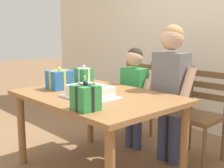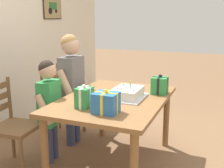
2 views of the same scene
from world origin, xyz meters
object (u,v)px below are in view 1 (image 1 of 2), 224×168
(gift_box_corner_small, at_px, (86,98))
(chair_right, at_px, (200,115))
(birthday_cake, at_px, (90,92))
(child_younger, at_px, (134,88))
(gift_box_red_large, at_px, (84,77))
(gift_box_beside_cake, at_px, (59,80))
(chair_left, at_px, (132,99))
(child_older, at_px, (171,81))
(dining_table, at_px, (97,104))

(gift_box_corner_small, bearing_deg, chair_right, 84.91)
(birthday_cake, relative_size, child_younger, 0.40)
(gift_box_red_large, relative_size, gift_box_corner_small, 1.02)
(gift_box_beside_cake, relative_size, child_younger, 0.19)
(birthday_cake, bearing_deg, gift_box_corner_small, -42.52)
(gift_box_red_large, bearing_deg, chair_left, 96.70)
(birthday_cake, xyz_separation_m, child_older, (0.24, 0.78, 0.04))
(child_older, bearing_deg, birthday_cake, -107.03)
(gift_box_red_large, relative_size, child_younger, 0.20)
(gift_box_red_large, height_order, child_older, child_older)
(child_younger, bearing_deg, gift_box_red_large, -110.95)
(chair_right, bearing_deg, chair_left, -179.99)
(birthday_cake, relative_size, chair_right, 0.48)
(dining_table, height_order, chair_right, chair_right)
(gift_box_beside_cake, distance_m, chair_left, 1.08)
(chair_left, relative_size, chair_right, 1.00)
(gift_box_beside_cake, distance_m, chair_right, 1.41)
(birthday_cake, distance_m, chair_right, 1.17)
(gift_box_red_large, xyz_separation_m, child_younger, (0.20, 0.52, -0.15))
(birthday_cake, xyz_separation_m, gift_box_beside_cake, (-0.50, 0.02, 0.04))
(gift_box_beside_cake, xyz_separation_m, chair_right, (0.91, 1.03, -0.35))
(child_younger, bearing_deg, dining_table, -74.77)
(chair_right, bearing_deg, birthday_cake, -111.23)
(gift_box_red_large, distance_m, chair_left, 0.86)
(birthday_cake, bearing_deg, dining_table, 115.12)
(gift_box_red_large, bearing_deg, child_younger, 69.05)
(chair_right, height_order, child_older, child_older)
(birthday_cake, height_order, child_younger, child_younger)
(birthday_cake, relative_size, gift_box_red_large, 2.01)
(chair_left, bearing_deg, gift_box_beside_cake, -88.61)
(gift_box_beside_cake, distance_m, gift_box_corner_small, 0.84)
(child_younger, bearing_deg, birthday_cake, -73.15)
(child_older, bearing_deg, dining_table, -114.19)
(chair_left, bearing_deg, gift_box_corner_small, -58.17)
(gift_box_corner_small, bearing_deg, gift_box_red_large, 143.68)
(chair_left, relative_size, child_younger, 0.83)
(gift_box_red_large, distance_m, gift_box_beside_cake, 0.25)
(birthday_cake, bearing_deg, child_younger, 106.85)
(dining_table, bearing_deg, birthday_cake, -64.88)
(birthday_cake, xyz_separation_m, gift_box_corner_small, (0.29, -0.27, 0.04))
(chair_left, bearing_deg, child_younger, -42.71)
(chair_right, xyz_separation_m, child_younger, (-0.64, -0.27, 0.21))
(birthday_cake, xyz_separation_m, chair_left, (-0.53, 1.05, -0.31))
(chair_right, bearing_deg, child_younger, -157.48)
(dining_table, height_order, gift_box_beside_cake, gift_box_beside_cake)
(gift_box_beside_cake, xyz_separation_m, child_younger, (0.26, 0.76, -0.15))
(gift_box_corner_small, distance_m, child_older, 1.05)
(dining_table, relative_size, chair_left, 1.56)
(chair_right, bearing_deg, child_older, -122.12)
(birthday_cake, bearing_deg, gift_box_red_large, 148.47)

